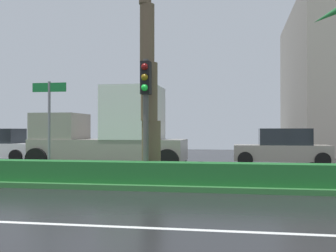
{
  "coord_description": "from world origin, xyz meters",
  "views": [
    {
      "loc": [
        5.51,
        -4.8,
        1.66
      ],
      "look_at": [
        2.66,
        11.7,
        1.81
      ],
      "focal_mm": 44.05,
      "sensor_mm": 36.0,
      "label": 1
    }
  ],
  "objects_px": {
    "traffic_signal_median_right": "(146,97)",
    "car_in_traffic_third": "(282,148)",
    "street_name_sign": "(49,116)",
    "box_truck_lead": "(111,132)"
  },
  "relations": [
    {
      "from": "car_in_traffic_third",
      "to": "street_name_sign",
      "type": "bearing_deg",
      "value": 45.03
    },
    {
      "from": "street_name_sign",
      "to": "box_truck_lead",
      "type": "relative_size",
      "value": 0.47
    },
    {
      "from": "box_truck_lead",
      "to": "car_in_traffic_third",
      "type": "bearing_deg",
      "value": -158.71
    },
    {
      "from": "traffic_signal_median_right",
      "to": "car_in_traffic_third",
      "type": "relative_size",
      "value": 0.83
    },
    {
      "from": "street_name_sign",
      "to": "box_truck_lead",
      "type": "bearing_deg",
      "value": 85.02
    },
    {
      "from": "traffic_signal_median_right",
      "to": "street_name_sign",
      "type": "height_order",
      "value": "traffic_signal_median_right"
    },
    {
      "from": "box_truck_lead",
      "to": "street_name_sign",
      "type": "bearing_deg",
      "value": 85.02
    },
    {
      "from": "traffic_signal_median_right",
      "to": "street_name_sign",
      "type": "relative_size",
      "value": 1.19
    },
    {
      "from": "traffic_signal_median_right",
      "to": "box_truck_lead",
      "type": "xyz_separation_m",
      "value": [
        -2.67,
        5.1,
        -1.06
      ]
    },
    {
      "from": "traffic_signal_median_right",
      "to": "box_truck_lead",
      "type": "bearing_deg",
      "value": 117.61
    }
  ]
}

